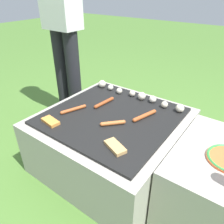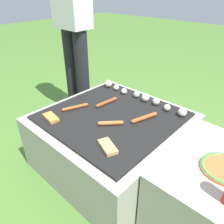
# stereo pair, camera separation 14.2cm
# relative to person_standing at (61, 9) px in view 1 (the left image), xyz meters

# --- Properties ---
(ground_plane) EXTENTS (14.00, 14.00, 0.00)m
(ground_plane) POSITION_rel_person_standing_xyz_m (0.71, -0.29, -0.98)
(ground_plane) COLOR #47702D
(grill) EXTENTS (0.89, 0.89, 0.41)m
(grill) POSITION_rel_person_standing_xyz_m (0.71, -0.29, -0.78)
(grill) COLOR #9E998E
(grill) RESTS_ON ground_plane
(side_ledge) EXTENTS (0.52, 0.64, 0.41)m
(side_ledge) POSITION_rel_person_standing_xyz_m (1.42, -0.27, -0.78)
(side_ledge) COLOR #9E998E
(side_ledge) RESTS_ON ground_plane
(person_standing) EXTENTS (0.29, 0.23, 1.72)m
(person_standing) POSITION_rel_person_standing_xyz_m (0.00, 0.00, 0.00)
(person_standing) COLOR black
(person_standing) RESTS_ON ground_plane
(sausage_back_left) EXTENTS (0.04, 0.20, 0.02)m
(sausage_back_left) POSITION_rel_person_standing_xyz_m (0.58, -0.21, -0.56)
(sausage_back_left) COLOR #93421E
(sausage_back_left) RESTS_ON grill
(sausage_front_center) EXTENTS (0.08, 0.18, 0.02)m
(sausage_front_center) POSITION_rel_person_standing_xyz_m (0.47, -0.40, -0.56)
(sausage_front_center) COLOR #A34C23
(sausage_front_center) RESTS_ON grill
(sausage_back_center) EXTENTS (0.12, 0.12, 0.03)m
(sausage_back_center) POSITION_rel_person_standing_xyz_m (0.78, -0.38, -0.56)
(sausage_back_center) COLOR #B7602D
(sausage_back_center) RESTS_ON grill
(sausage_front_left) EXTENTS (0.08, 0.20, 0.03)m
(sausage_front_left) POSITION_rel_person_standing_xyz_m (0.90, -0.19, -0.56)
(sausage_front_left) COLOR #A34C23
(sausage_front_left) RESTS_ON grill
(bread_slice_right) EXTENTS (0.14, 0.11, 0.02)m
(bread_slice_right) POSITION_rel_person_standing_xyz_m (0.92, -0.55, -0.56)
(bread_slice_right) COLOR tan
(bread_slice_right) RESTS_ON grill
(bread_slice_center) EXTENTS (0.13, 0.08, 0.02)m
(bread_slice_center) POSITION_rel_person_standing_xyz_m (0.46, -0.59, -0.56)
(bread_slice_center) COLOR #D18438
(bread_slice_center) RESTS_ON grill
(mushroom_row) EXTENTS (0.73, 0.07, 0.06)m
(mushroom_row) POSITION_rel_person_standing_xyz_m (0.71, 0.01, -0.54)
(mushroom_row) COLOR beige
(mushroom_row) RESTS_ON grill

